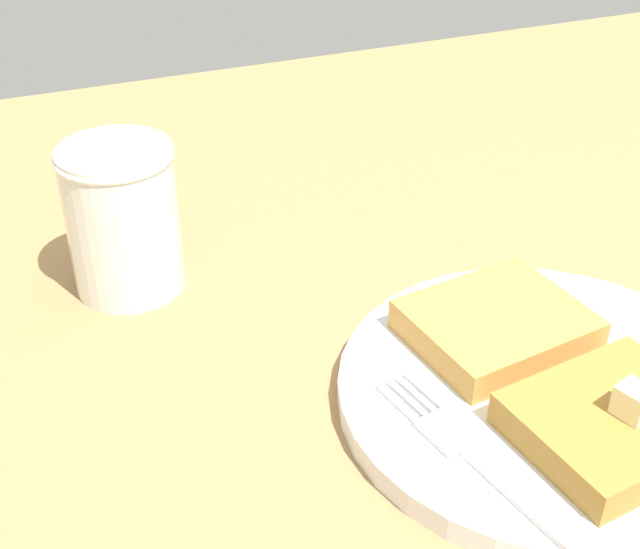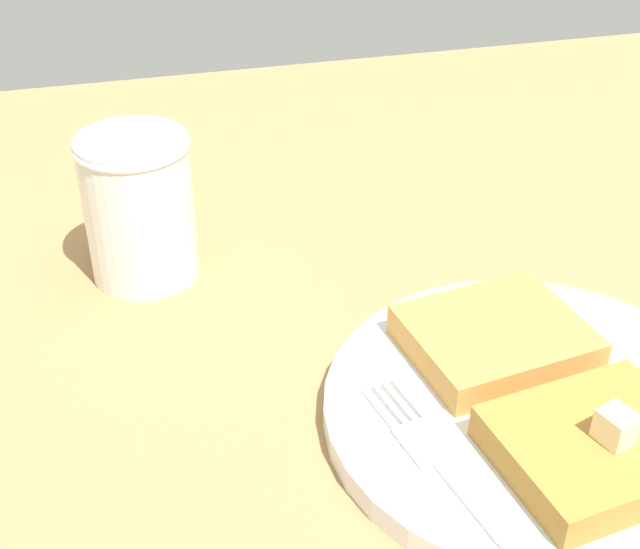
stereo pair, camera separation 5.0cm
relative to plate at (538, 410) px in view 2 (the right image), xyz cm
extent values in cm
cylinder|color=silver|center=(0.00, 0.00, -0.11)|extent=(22.29, 22.29, 1.37)
torus|color=navy|center=(0.00, 0.00, 0.18)|extent=(22.29, 22.29, 0.80)
cube|color=#A87732|center=(-4.46, -0.66, 1.50)|extent=(9.08, 10.32, 1.83)
cube|color=#C78E42|center=(4.46, 0.66, 1.50)|extent=(9.08, 10.32, 1.83)
cube|color=beige|center=(-4.99, -0.93, 3.21)|extent=(1.97, 1.86, 1.59)
cube|color=silver|center=(-7.70, 5.46, 0.76)|extent=(9.98, 2.91, 0.36)
cube|color=silver|center=(-1.44, 6.76, 0.76)|extent=(3.19, 2.72, 0.36)
cube|color=silver|center=(1.34, 8.17, 0.76)|extent=(3.20, 0.96, 0.36)
cube|color=silver|center=(1.45, 7.64, 0.76)|extent=(3.20, 0.96, 0.36)
cube|color=silver|center=(1.56, 7.10, 0.76)|extent=(3.20, 0.96, 0.36)
cube|color=silver|center=(1.67, 6.56, 0.76)|extent=(3.20, 0.96, 0.36)
cylinder|color=#4C200B|center=(19.34, 18.38, 1.94)|extent=(6.31, 6.31, 5.47)
cylinder|color=silver|center=(19.34, 18.38, 3.97)|extent=(6.86, 6.86, 9.51)
torus|color=silver|center=(19.34, 18.38, 8.27)|extent=(7.09, 7.09, 0.50)
camera|label=1|loc=(-28.95, 24.21, 31.39)|focal=50.00mm
camera|label=2|loc=(-30.47, 19.47, 31.39)|focal=50.00mm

